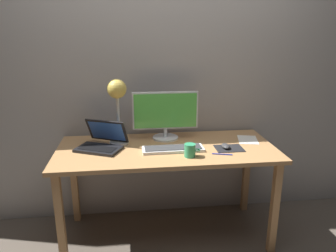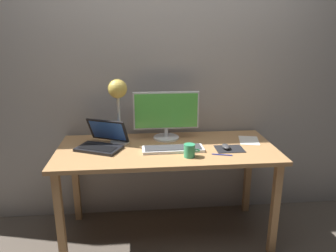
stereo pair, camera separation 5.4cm
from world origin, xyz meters
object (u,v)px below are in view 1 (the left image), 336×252
Objects in this scene: monitor at (165,114)px; laptop at (103,140)px; pen at (222,154)px; keyboard_main at (173,149)px; desk_lamp at (117,96)px; mouse at (226,146)px; coffee_mug at (190,150)px.

monitor is 0.52m from laptop.
laptop is 2.84× the size of pen.
laptop is 0.87m from pen.
monitor is 0.33m from keyboard_main.
desk_lamp reaches higher than keyboard_main.
keyboard_main is at bearing 178.50° from mouse.
coffee_mug is at bearing -22.65° from laptop.
monitor is at bearing 16.90° from laptop.
monitor is 1.15× the size of keyboard_main.
coffee_mug is 0.80× the size of pen.
mouse is (0.39, -0.01, 0.01)m from keyboard_main.
coffee_mug reaches higher than mouse.
keyboard_main reaches higher than pen.
coffee_mug is (-0.29, -0.12, 0.03)m from mouse.
monitor is 1.28× the size of laptop.
desk_lamp is at bearing 152.65° from keyboard_main.
mouse is (0.89, -0.13, -0.04)m from laptop.
coffee_mug reaches higher than pen.
desk_lamp reaches higher than monitor.
monitor is at bearing 107.47° from coffee_mug.
monitor is at bearing 95.43° from keyboard_main.
mouse is 0.31m from coffee_mug.
keyboard_main is at bearing -27.35° from desk_lamp.
laptop is at bearing 163.58° from pen.
coffee_mug is 0.23m from pen.
mouse is 0.69× the size of pen.
keyboard_main is 0.90× the size of desk_lamp.
coffee_mug reaches higher than keyboard_main.
monitor is at bearing 10.44° from desk_lamp.
monitor is 1.04× the size of desk_lamp.
laptop is 3.57× the size of coffee_mug.
coffee_mug is at bearing -157.19° from mouse.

